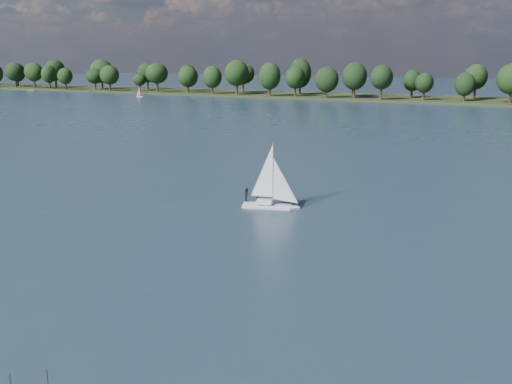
{
  "coord_description": "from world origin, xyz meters",
  "views": [
    {
      "loc": [
        34.91,
        -22.49,
        17.23
      ],
      "look_at": [
        8.91,
        32.9,
        2.5
      ],
      "focal_mm": 40.0,
      "sensor_mm": 36.0,
      "label": 1
    }
  ],
  "objects": [
    {
      "name": "treeline",
      "position": [
        -11.61,
        208.7,
        8.11
      ],
      "size": [
        562.31,
        74.15,
        17.33
      ],
      "color": "black",
      "rests_on": "ground"
    },
    {
      "name": "dinghy_pink",
      "position": [
        -112.8,
        176.76,
        1.07
      ],
      "size": [
        3.0,
        1.7,
        4.51
      ],
      "rotation": [
        0.0,
        0.0,
        0.22
      ],
      "color": "white",
      "rests_on": "ground"
    },
    {
      "name": "pontoon",
      "position": [
        -188.56,
        190.8,
        0.0
      ],
      "size": [
        4.15,
        2.32,
        0.5
      ],
      "primitive_type": "cube",
      "rotation": [
        0.0,
        0.0,
        0.08
      ],
      "color": "slate",
      "rests_on": "ground"
    },
    {
      "name": "sailboat",
      "position": [
        8.99,
        35.81,
        2.23
      ],
      "size": [
        6.28,
        3.15,
        7.97
      ],
      "rotation": [
        0.0,
        0.0,
        0.25
      ],
      "color": "silver",
      "rests_on": "ground"
    },
    {
      "name": "far_shore",
      "position": [
        0.0,
        212.0,
        0.0
      ],
      "size": [
        660.0,
        40.0,
        1.5
      ],
      "primitive_type": "cube",
      "color": "black",
      "rests_on": "ground"
    },
    {
      "name": "ground",
      "position": [
        0.0,
        100.0,
        0.0
      ],
      "size": [
        700.0,
        700.0,
        0.0
      ],
      "primitive_type": "plane",
      "color": "#233342",
      "rests_on": "ground"
    }
  ]
}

